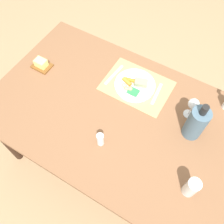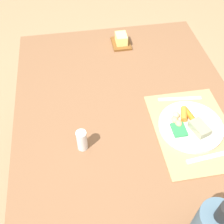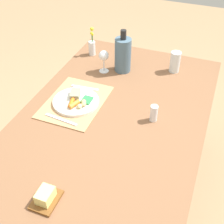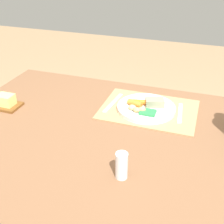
{
  "view_description": "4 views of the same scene",
  "coord_description": "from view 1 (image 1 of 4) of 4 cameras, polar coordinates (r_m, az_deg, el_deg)",
  "views": [
    {
      "loc": [
        -0.38,
        0.68,
        2.09
      ],
      "look_at": [
        -0.01,
        0.06,
        0.88
      ],
      "focal_mm": 39.76,
      "sensor_mm": 36.0,
      "label": 1
    },
    {
      "loc": [
        -0.66,
        0.21,
        1.7
      ],
      "look_at": [
        0.07,
        0.08,
        0.84
      ],
      "focal_mm": 44.38,
      "sensor_mm": 36.0,
      "label": 2
    },
    {
      "loc": [
        1.22,
        0.46,
        1.86
      ],
      "look_at": [
        0.1,
        0.03,
        0.86
      ],
      "focal_mm": 48.59,
      "sensor_mm": 36.0,
      "label": 3
    },
    {
      "loc": [
        -0.23,
        0.91,
        1.43
      ],
      "look_at": [
        0.09,
        -0.02,
        0.86
      ],
      "focal_mm": 46.2,
      "sensor_mm": 36.0,
      "label": 4
    }
  ],
  "objects": [
    {
      "name": "ground_plane",
      "position": [
        2.24,
        0.55,
        -10.09
      ],
      "size": [
        8.0,
        8.0,
        0.0
      ],
      "primitive_type": "plane",
      "color": "tan"
    },
    {
      "name": "dining_table",
      "position": [
        1.61,
        0.76,
        -1.54
      ],
      "size": [
        1.6,
        1.01,
        0.76
      ],
      "color": "brown",
      "rests_on": "ground_plane"
    },
    {
      "name": "placemat",
      "position": [
        1.66,
        5.72,
        6.0
      ],
      "size": [
        0.44,
        0.32,
        0.01
      ],
      "primitive_type": "cube",
      "color": "tan",
      "rests_on": "dining_table"
    },
    {
      "name": "dinner_plate",
      "position": [
        1.64,
        5.23,
        6.22
      ],
      "size": [
        0.27,
        0.27,
        0.05
      ],
      "color": "silver",
      "rests_on": "placemat"
    },
    {
      "name": "fork",
      "position": [
        1.63,
        10.24,
        4.14
      ],
      "size": [
        0.03,
        0.18,
        0.0
      ],
      "primitive_type": "cube",
      "rotation": [
        0.0,
        0.0,
        0.09
      ],
      "color": "silver",
      "rests_on": "placemat"
    },
    {
      "name": "knife",
      "position": [
        1.7,
        0.44,
        8.56
      ],
      "size": [
        0.04,
        0.2,
        0.0
      ],
      "primitive_type": "cube",
      "rotation": [
        0.0,
        0.0,
        -0.1
      ],
      "color": "silver",
      "rests_on": "placemat"
    },
    {
      "name": "cooler_bottle",
      "position": [
        1.45,
        18.79,
        -2.42
      ],
      "size": [
        0.11,
        0.11,
        0.29
      ],
      "color": "slate",
      "rests_on": "dining_table"
    },
    {
      "name": "butter_dish",
      "position": [
        1.81,
        -15.92,
        10.54
      ],
      "size": [
        0.13,
        0.1,
        0.06
      ],
      "color": "brown",
      "rests_on": "dining_table"
    },
    {
      "name": "water_tumbler",
      "position": [
        1.36,
        17.68,
        -16.3
      ],
      "size": [
        0.07,
        0.07,
        0.14
      ],
      "color": "silver",
      "rests_on": "dining_table"
    },
    {
      "name": "wine_glass",
      "position": [
        1.52,
        18.2,
        1.65
      ],
      "size": [
        0.07,
        0.07,
        0.15
      ],
      "color": "white",
      "rests_on": "dining_table"
    },
    {
      "name": "salt_shaker",
      "position": [
        1.41,
        -2.69,
        -6.31
      ],
      "size": [
        0.04,
        0.04,
        0.1
      ],
      "primitive_type": "cylinder",
      "color": "white",
      "rests_on": "dining_table"
    }
  ]
}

